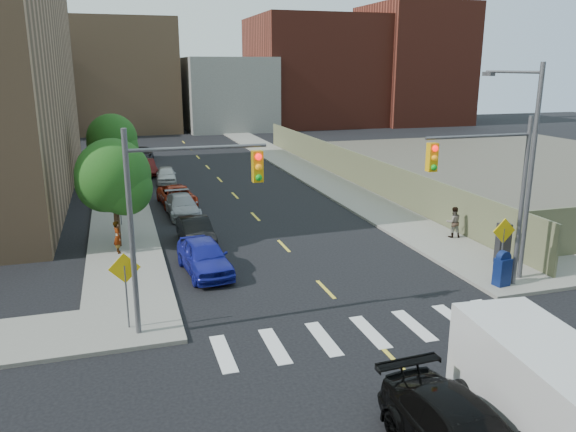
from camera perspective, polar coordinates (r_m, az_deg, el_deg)
ground at (r=16.78m, az=14.07°, el=-17.29°), size 160.00×160.00×0.00m
sidewalk_nw at (r=54.18m, az=-16.91°, el=5.04°), size 3.50×73.00×0.15m
sidewalk_ne at (r=56.36m, az=-0.91°, el=6.05°), size 3.50×73.00×0.15m
fence_north at (r=44.23m, az=6.32°, el=5.03°), size 0.12×44.00×2.50m
gravel_lot at (r=55.83m, az=23.12°, el=4.72°), size 36.00×42.00×0.06m
bg_bldg_midwest at (r=84.00m, az=-16.35°, el=13.50°), size 14.00×16.00×15.00m
bg_bldg_center at (r=83.56m, az=-6.34°, el=12.28°), size 12.00×16.00×10.00m
bg_bldg_east at (r=89.09m, az=2.51°, el=14.44°), size 18.00×18.00×16.00m
bg_bldg_fareast at (r=93.87m, az=12.51°, el=14.76°), size 14.00×16.00×18.00m
smokestack at (r=96.03m, az=14.87°, el=17.61°), size 1.80×1.80×28.00m
signal_nw at (r=18.56m, az=-11.15°, el=1.28°), size 4.59×0.30×7.00m
signal_ne at (r=23.03m, az=19.98°, el=3.30°), size 4.59×0.30×7.00m
streetlight_ne at (r=24.97m, az=22.99°, el=5.48°), size 0.25×3.70×9.00m
warn_sign_nw at (r=19.70m, az=-16.21°, el=-5.96°), size 1.06×0.06×2.83m
warn_sign_ne at (r=24.73m, az=21.03°, el=-2.10°), size 1.06×0.06×2.83m
warn_sign_midwest at (r=32.69m, az=-16.79°, el=2.27°), size 1.06×0.06×2.83m
tree_west_near at (r=28.52m, az=-17.30°, el=3.48°), size 3.66×3.64×5.52m
tree_west_far at (r=43.35m, az=-17.42°, el=7.21°), size 3.66×3.64×5.52m
parked_car_blue at (r=24.94m, az=-8.50°, el=-4.07°), size 2.24×4.64×1.53m
parked_car_black at (r=28.99m, az=-9.35°, el=-1.57°), size 1.65×4.15×1.34m
parked_car_red at (r=37.34m, az=-11.21°, el=2.01°), size 2.45×4.70×1.26m
parked_car_silver at (r=34.65m, az=-10.71°, el=1.05°), size 1.96×4.48×1.28m
parked_car_white at (r=44.85m, az=-12.28°, el=4.11°), size 1.74×3.81×1.27m
parked_car_maroon at (r=48.52m, az=-14.22°, el=4.82°), size 1.69×4.05×1.30m
parked_car_grey at (r=56.56m, az=-14.59°, el=6.16°), size 2.18×4.49×1.23m
cargo_van at (r=15.17m, az=24.70°, el=-15.96°), size 2.82×5.92×2.62m
mailbox at (r=24.52m, az=20.95°, el=-5.01°), size 0.67×0.55×1.47m
payphone at (r=27.20m, az=21.00°, el=-2.62°), size 0.61×0.52×1.85m
pedestrian_west at (r=28.01m, az=-16.93°, el=-2.06°), size 0.49×0.64×1.58m
pedestrian_east at (r=30.50m, az=16.45°, el=-0.59°), size 0.89×0.75×1.63m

